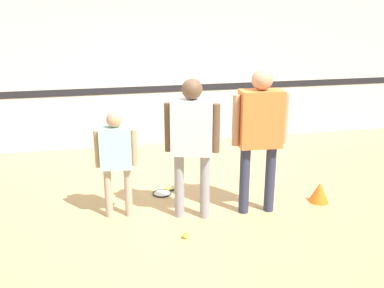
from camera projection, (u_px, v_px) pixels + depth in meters
ground_plane at (193, 210)px, 5.34m from camera, size 16.00×16.00×0.00m
wall_back at (156, 57)px, 7.57m from camera, size 16.00×0.07×3.20m
person_instructor at (192, 134)px, 4.88m from camera, size 0.61×0.39×1.68m
person_student_left at (116, 153)px, 4.97m from camera, size 0.49×0.24×1.30m
person_student_right at (260, 126)px, 5.00m from camera, size 0.67×0.31×1.77m
racket_spare_on_floor at (163, 193)px, 5.83m from camera, size 0.51×0.35×0.03m
tennis_ball_near_instructor at (186, 236)px, 4.68m from camera, size 0.07×0.07×0.07m
tennis_ball_by_spare_racket at (168, 189)px, 5.91m from camera, size 0.07×0.07×0.07m
training_cone at (319, 192)px, 5.55m from camera, size 0.26×0.26×0.27m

